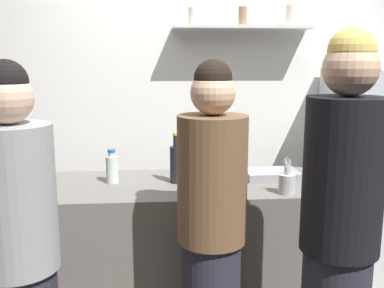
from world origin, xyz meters
name	(u,v)px	position (x,y,z in m)	size (l,w,h in m)	color
back_wall_assembly	(202,107)	(0.00, 1.25, 1.30)	(4.80, 0.32, 2.60)	white
refrigerator	(371,179)	(1.22, 0.85, 0.80)	(0.63, 0.66, 1.60)	silver
counter	(192,250)	(-0.14, 0.49, 0.45)	(1.82, 0.72, 0.91)	#66605B
baking_pan	(271,174)	(0.39, 0.57, 0.93)	(0.34, 0.24, 0.05)	gray
utensil_holder	(287,184)	(0.39, 0.23, 0.97)	(0.10, 0.10, 0.22)	#B2B2B7
wine_bottle_amber_glass	(227,166)	(0.07, 0.44, 1.02)	(0.07, 0.07, 0.32)	#472814
wine_bottle_dark_glass	(176,163)	(-0.24, 0.51, 1.03)	(0.07, 0.07, 0.32)	black
water_bottle_plastic	(112,168)	(-0.64, 0.54, 1.00)	(0.08, 0.08, 0.21)	silver
person_grey_hoodie	(19,259)	(-0.95, -0.35, 0.83)	(0.34, 0.34, 1.67)	#262633
person_blonde	(339,238)	(0.43, -0.41, 0.90)	(0.34, 0.34, 1.80)	#262633
person_brown_jacket	(212,232)	(-0.09, -0.12, 0.83)	(0.34, 0.34, 1.67)	#262633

